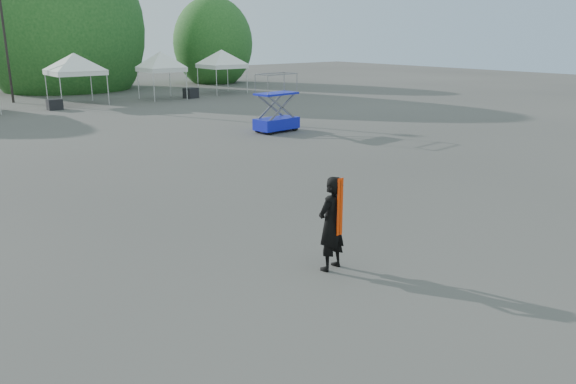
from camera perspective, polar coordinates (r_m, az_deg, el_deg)
ground at (r=12.43m, az=-4.66°, el=-5.76°), size 120.00×120.00×0.00m
light_pole_east at (r=42.67m, az=-27.03°, el=15.48°), size 0.60×0.25×9.80m
tree_mid_e at (r=51.00m, az=-21.93°, el=15.07°), size 5.12×5.12×7.79m
tree_far_e at (r=54.60m, az=-7.62°, el=14.74°), size 3.84×3.84×5.84m
tent_f at (r=39.86m, az=-20.93°, el=12.68°), size 4.53×4.53×3.88m
tent_g at (r=41.46m, az=-12.82°, el=13.39°), size 3.83×3.83×3.88m
tent_h at (r=44.99m, az=-6.77°, el=13.83°), size 4.22×4.22×3.88m
man at (r=11.07m, az=4.43°, el=-3.22°), size 0.77×0.58×1.91m
scissor_lift at (r=26.87m, az=-1.19°, el=9.05°), size 2.21×1.25×2.74m
crate_mid at (r=37.71m, az=-22.62°, el=8.20°), size 0.84×0.66×0.66m
crate_east at (r=41.93m, az=-9.84°, el=9.88°), size 1.10×0.96×0.73m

